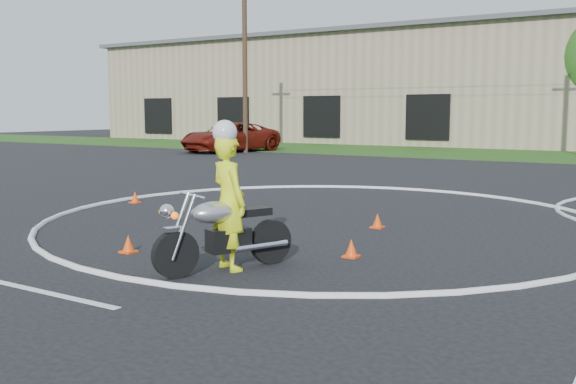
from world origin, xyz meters
The scene contains 8 objects.
ground centered at (0.00, 0.00, 0.00)m, with size 120.00×120.00×0.00m, color black.
grass_strip centered at (0.00, 27.00, 0.01)m, with size 120.00×10.00×0.02m, color #1E4714.
course_markings centered at (2.17, 4.35, 0.01)m, with size 19.05×19.05×0.12m.
primary_motorcycle centered at (0.92, -1.85, 0.58)m, with size 1.20×2.14×1.20m.
rider_primary_grp centered at (0.94, -1.71, 1.07)m, with size 0.87×0.74×2.23m.
pickup_grp centered at (-16.20, 21.14, 0.86)m, with size 4.02×6.65×1.73m.
traffic_cones centered at (3.75, 3.48, 0.14)m, with size 19.62×9.75×0.30m.
warehouse centered at (-18.00, 39.99, 4.16)m, with size 41.00×17.00×8.30m.
Camera 1 is at (6.63, -9.23, 2.34)m, focal length 40.00 mm.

